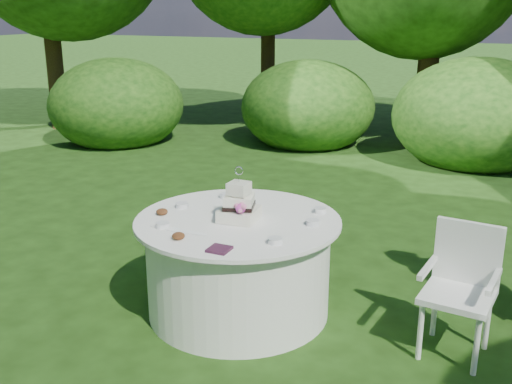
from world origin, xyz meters
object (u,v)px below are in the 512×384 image
Objects in this scene: napkins at (219,249)px; cake at (239,206)px; table at (238,265)px; chair at (462,280)px.

napkins is 0.34× the size of cake.
cake reaches higher than table.
napkins is 0.09× the size of table.
napkins is 0.15× the size of chair.
chair is at bearing 26.65° from napkins.
cake is at bearing 102.97° from napkins.
napkins is at bearing -75.35° from table.
cake is at bearing -174.31° from chair.
cake reaches higher than chair.
chair reaches higher than table.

